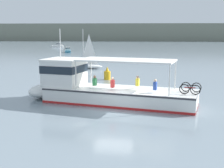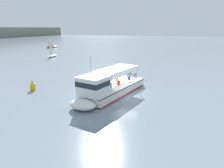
# 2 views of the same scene
# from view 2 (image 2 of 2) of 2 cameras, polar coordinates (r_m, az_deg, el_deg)

# --- Properties ---
(ground_plane) EXTENTS (400.00, 400.00, 0.00)m
(ground_plane) POSITION_cam_2_polar(r_m,az_deg,el_deg) (25.13, 4.51, -3.31)
(ground_plane) COLOR gray
(ferry_main) EXTENTS (13.07, 6.18, 5.32)m
(ferry_main) POSITION_cam_2_polar(r_m,az_deg,el_deg) (24.29, -1.28, -1.41)
(ferry_main) COLOR white
(ferry_main) RESTS_ON ground
(sailboat_far_left) EXTENTS (4.94, 2.01, 5.40)m
(sailboat_far_left) POSITION_cam_2_polar(r_m,az_deg,el_deg) (61.52, -16.48, 7.82)
(sailboat_far_left) COLOR white
(sailboat_far_left) RESTS_ON ground
(sailboat_near_port) EXTENTS (4.74, 3.89, 5.40)m
(sailboat_near_port) POSITION_cam_2_polar(r_m,az_deg,el_deg) (92.34, -16.61, 10.18)
(sailboat_near_port) COLOR maroon
(sailboat_near_port) RESTS_ON ground
(channel_buoy) EXTENTS (0.70, 0.70, 1.40)m
(channel_buoy) POSITION_cam_2_polar(r_m,az_deg,el_deg) (29.12, -21.43, -0.55)
(channel_buoy) COLOR gold
(channel_buoy) RESTS_ON ground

